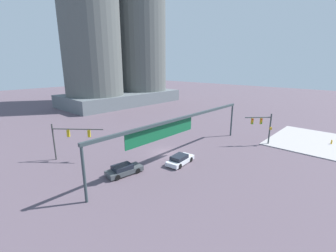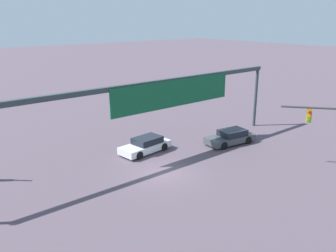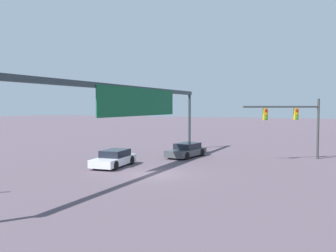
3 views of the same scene
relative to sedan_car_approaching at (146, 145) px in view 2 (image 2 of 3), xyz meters
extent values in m
plane|color=#574955|center=(1.56, 4.13, -0.57)|extent=(235.93, 235.93, 0.00)
cylinder|color=#3A3B3B|center=(-8.24, 10.79, 3.81)|extent=(4.47, 5.43, 0.15)
cube|color=#B89C17|center=(-7.29, 9.64, 3.21)|extent=(0.40, 0.41, 0.95)
cylinder|color=red|center=(-7.17, 9.74, 3.51)|extent=(0.17, 0.19, 0.20)
cylinder|color=orange|center=(-7.17, 9.74, 3.21)|extent=(0.17, 0.19, 0.20)
cylinder|color=green|center=(-7.17, 9.74, 2.91)|extent=(0.17, 0.19, 0.20)
cylinder|color=#313E42|center=(-12.73, 1.00, 2.22)|extent=(0.28, 0.28, 5.58)
cube|color=#313E42|center=(1.56, 1.00, 5.18)|extent=(28.97, 0.35, 0.35)
cube|color=#125C35|center=(-2.01, 1.21, 4.18)|extent=(11.66, 0.08, 2.11)
cube|color=silver|center=(0.07, 0.01, -0.14)|extent=(4.44, 2.17, 0.55)
cube|color=black|center=(-0.19, -0.02, 0.39)|extent=(2.37, 1.76, 0.50)
cylinder|color=black|center=(1.31, 0.95, -0.25)|extent=(0.66, 0.28, 0.64)
cylinder|color=black|center=(1.48, -0.68, -0.25)|extent=(0.66, 0.28, 0.64)
cylinder|color=black|center=(-1.33, 0.69, -0.25)|extent=(0.66, 0.28, 0.64)
cylinder|color=black|center=(-1.17, -0.94, -0.25)|extent=(0.66, 0.28, 0.64)
cube|color=#40464A|center=(-6.75, 3.01, -0.14)|extent=(4.54, 2.41, 0.55)
cube|color=black|center=(-7.01, 3.05, 0.39)|extent=(2.45, 1.89, 0.50)
cylinder|color=black|center=(-5.30, 3.64, -0.25)|extent=(0.67, 0.31, 0.64)
cylinder|color=black|center=(-5.55, 1.98, -0.25)|extent=(0.67, 0.31, 0.64)
cylinder|color=black|center=(-7.95, 4.03, -0.25)|extent=(0.67, 0.31, 0.64)
cylinder|color=black|center=(-8.20, 2.38, -0.25)|extent=(0.67, 0.31, 0.64)
camera|label=1|loc=(-21.69, -17.59, 12.03)|focal=24.49mm
camera|label=2|loc=(15.92, 22.01, 9.91)|focal=38.26mm
camera|label=3|loc=(22.75, 14.77, 3.88)|focal=39.27mm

